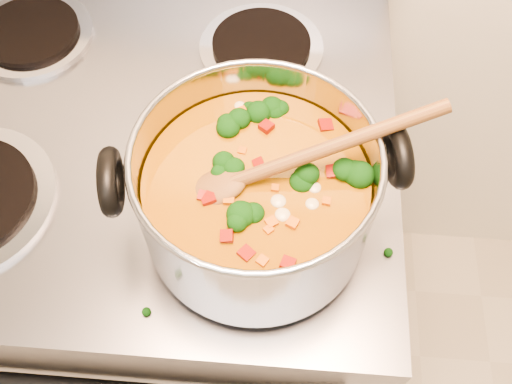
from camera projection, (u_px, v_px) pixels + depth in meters
electric_range at (169, 254)px, 1.19m from camera, size 0.75×0.68×1.08m
stockpot at (256, 194)px, 0.64m from camera, size 0.33×0.27×0.16m
wooden_spoon at (273, 168)px, 0.60m from camera, size 0.28×0.11×0.10m
cooktop_crumbs at (221, 214)px, 0.72m from camera, size 0.36×0.34×0.01m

